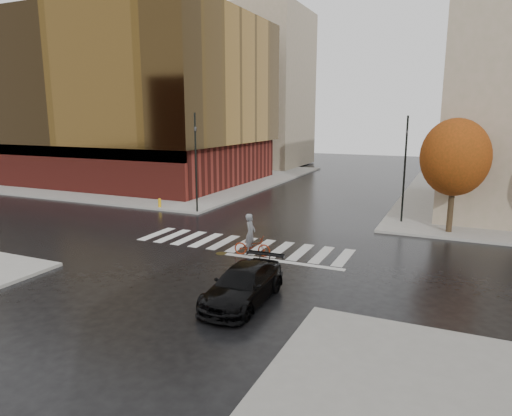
# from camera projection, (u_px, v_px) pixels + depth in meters

# --- Properties ---
(ground) EXTENTS (120.00, 120.00, 0.00)m
(ground) POSITION_uv_depth(u_px,v_px,m) (238.00, 247.00, 23.88)
(ground) COLOR black
(ground) RESTS_ON ground
(sidewalk_nw) EXTENTS (30.00, 30.00, 0.15)m
(sidewalk_nw) POSITION_uv_depth(u_px,v_px,m) (153.00, 176.00, 51.05)
(sidewalk_nw) COLOR gray
(sidewalk_nw) RESTS_ON ground
(crosswalk) EXTENTS (12.00, 3.00, 0.01)m
(crosswalk) POSITION_uv_depth(u_px,v_px,m) (242.00, 245.00, 24.32)
(crosswalk) COLOR silver
(crosswalk) RESTS_ON ground
(office_glass) EXTENTS (27.00, 19.00, 16.00)m
(office_glass) POSITION_uv_depth(u_px,v_px,m) (124.00, 100.00, 47.12)
(office_glass) COLOR maroon
(office_glass) RESTS_ON sidewalk_nw
(building_nw_far) EXTENTS (14.00, 12.00, 20.00)m
(building_nw_far) POSITION_uv_depth(u_px,v_px,m) (253.00, 90.00, 61.34)
(building_nw_far) COLOR gray
(building_nw_far) RESTS_ON sidewalk_nw
(tree_ne_a) EXTENTS (3.80, 3.80, 6.50)m
(tree_ne_a) POSITION_uv_depth(u_px,v_px,m) (455.00, 157.00, 25.60)
(tree_ne_a) COLOR black
(tree_ne_a) RESTS_ON sidewalk_ne
(sedan) EXTENTS (1.92, 4.63, 1.34)m
(sedan) POSITION_uv_depth(u_px,v_px,m) (243.00, 285.00, 16.74)
(sedan) COLOR black
(sedan) RESTS_ON ground
(cyclist) EXTENTS (1.90, 0.87, 2.09)m
(cyclist) POSITION_uv_depth(u_px,v_px,m) (252.00, 241.00, 22.33)
(cyclist) COLOR #9D2A0E
(cyclist) RESTS_ON ground
(traffic_light_nw) EXTENTS (0.19, 0.16, 6.80)m
(traffic_light_nw) POSITION_uv_depth(u_px,v_px,m) (196.00, 157.00, 31.24)
(traffic_light_nw) COLOR black
(traffic_light_nw) RESTS_ON sidewalk_nw
(traffic_light_ne) EXTENTS (0.15, 0.18, 6.62)m
(traffic_light_ne) POSITION_uv_depth(u_px,v_px,m) (405.00, 163.00, 28.28)
(traffic_light_ne) COLOR black
(traffic_light_ne) RESTS_ON sidewalk_ne
(fire_hydrant) EXTENTS (0.23, 0.23, 0.65)m
(fire_hydrant) POSITION_uv_depth(u_px,v_px,m) (160.00, 202.00, 33.44)
(fire_hydrant) COLOR #E1A30D
(fire_hydrant) RESTS_ON sidewalk_nw
(manhole) EXTENTS (0.57, 0.57, 0.01)m
(manhole) POSITION_uv_depth(u_px,v_px,m) (221.00, 253.00, 22.78)
(manhole) COLOR #413717
(manhole) RESTS_ON ground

